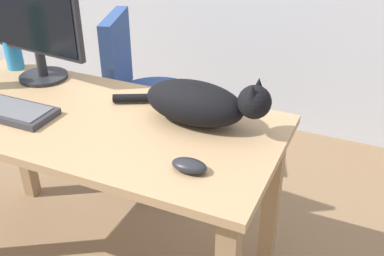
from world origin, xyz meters
name	(u,v)px	position (x,y,z in m)	size (l,w,h in m)	color
desk	(92,144)	(0.00, 0.00, 0.61)	(1.39, 0.63, 0.73)	tan
office_chair	(147,113)	(-0.16, 0.68, 0.38)	(0.50, 0.48, 0.89)	black
monitor	(34,26)	(-0.37, 0.20, 0.95)	(0.48, 0.20, 0.42)	#232328
cat	(200,103)	(0.39, 0.11, 0.81)	(0.61, 0.20, 0.20)	black
computer_mouse	(189,166)	(0.47, -0.16, 0.75)	(0.11, 0.06, 0.04)	#232328
water_bottle	(11,39)	(-0.56, 0.25, 0.86)	(0.07, 0.07, 0.28)	#2D8CD1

